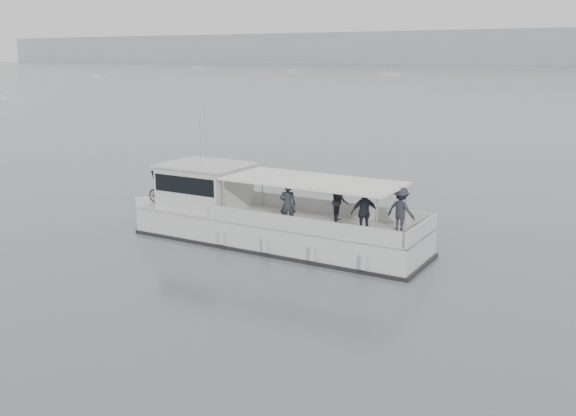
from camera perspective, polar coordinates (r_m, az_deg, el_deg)
The scene contains 3 objects.
ground at distance 28.04m, azimuth -9.17°, elevation -2.44°, with size 1400.00×1400.00×0.00m, color #566065.
tour_boat at distance 26.81m, azimuth -3.18°, elevation -0.89°, with size 14.06×3.71×5.88m.
moored_fleet at distance 225.29m, azimuth 5.27°, elevation 11.53°, with size 396.81×266.49×11.20m.
Camera 1 is at (17.51, -20.55, 7.58)m, focal length 40.00 mm.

